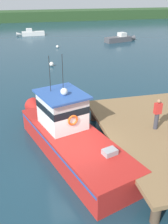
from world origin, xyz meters
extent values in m
plane|color=#193847|center=(0.00, 0.00, 0.00)|extent=(200.00, 200.00, 0.00)
cylinder|color=#4C3D2D|center=(2.20, -4.10, 0.50)|extent=(0.36, 0.36, 1.00)
cylinder|color=#4C3D2D|center=(2.20, 4.10, 0.50)|extent=(0.36, 0.36, 1.00)
cylinder|color=#4C3D2D|center=(7.40, 4.10, 0.50)|extent=(0.36, 0.36, 1.00)
cube|color=olive|center=(4.80, 0.00, 1.10)|extent=(6.00, 9.00, 0.20)
cube|color=red|center=(0.20, 0.59, 0.55)|extent=(4.75, 8.38, 1.10)
cone|color=red|center=(-1.25, 5.28, 0.55)|extent=(1.58, 2.04, 1.10)
cube|color=#234C9E|center=(0.20, 0.59, 1.00)|extent=(4.72, 8.23, 0.12)
cube|color=red|center=(0.20, 0.59, 1.16)|extent=(4.79, 8.39, 0.12)
cube|color=silver|center=(-0.15, 1.74, 2.00)|extent=(2.47, 2.66, 1.80)
cube|color=black|center=(-0.15, 1.74, 2.31)|extent=(2.49, 2.69, 0.36)
cube|color=#2D56A8|center=(-0.15, 1.74, 2.95)|extent=(2.78, 3.02, 0.10)
sphere|color=white|center=(-0.07, 1.45, 3.18)|extent=(0.36, 0.36, 0.36)
cylinder|color=black|center=(-0.64, 2.12, 3.90)|extent=(0.03, 0.03, 1.80)
cylinder|color=black|center=(0.03, 2.32, 3.90)|extent=(0.03, 0.03, 1.80)
cube|color=#939399|center=(1.38, -1.34, 1.28)|extent=(0.70, 0.60, 0.36)
torus|color=orange|center=(0.65, -2.20, 1.16)|extent=(0.70, 0.70, 0.12)
torus|color=#EA5119|center=(0.18, 0.65, 2.00)|extent=(0.55, 0.26, 0.54)
cylinder|color=#383842|center=(4.38, 0.25, 1.63)|extent=(0.22, 0.22, 0.86)
cube|color=red|center=(4.38, 0.25, 2.34)|extent=(0.36, 0.22, 0.56)
sphere|color=#9E7051|center=(4.38, 0.25, 2.73)|extent=(0.20, 0.20, 0.20)
cube|color=silver|center=(0.48, 38.03, 0.36)|extent=(3.97, 1.39, 0.71)
cone|color=silver|center=(-1.97, 37.94, 0.36)|extent=(1.01, 0.75, 0.71)
cube|color=silver|center=(-0.20, 38.01, 0.98)|extent=(1.02, 1.03, 0.53)
cube|color=#4C4C51|center=(13.15, 28.82, 0.39)|extent=(4.55, 2.51, 0.79)
cone|color=#4C4C51|center=(15.75, 29.56, 0.39)|extent=(1.26, 1.05, 0.79)
cube|color=silver|center=(13.88, 29.02, 1.08)|extent=(1.34, 1.36, 0.59)
sphere|color=silver|center=(1.16, 17.32, 0.24)|extent=(0.48, 0.48, 0.48)
sphere|color=silver|center=(3.15, 26.54, 0.19)|extent=(0.39, 0.39, 0.39)
cube|color=#284723|center=(0.00, 62.00, 1.20)|extent=(120.00, 8.00, 2.40)
camera|label=1|loc=(-1.84, -9.86, 7.65)|focal=40.77mm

